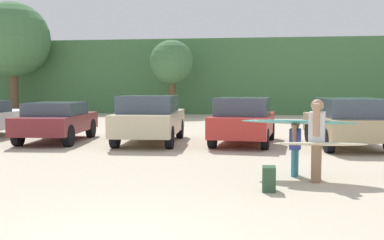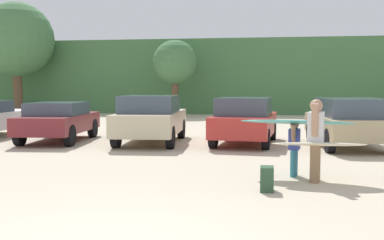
% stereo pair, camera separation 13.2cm
% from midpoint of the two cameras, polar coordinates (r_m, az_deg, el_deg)
% --- Properties ---
extents(hillside_ridge, '(108.00, 12.00, 5.04)m').
position_cam_midpoint_polar(hillside_ridge, '(37.35, 6.13, 5.07)').
color(hillside_ridge, '#427042').
rests_on(hillside_ridge, ground_plane).
extents(tree_far_right, '(4.91, 4.91, 7.41)m').
position_cam_midpoint_polar(tree_far_right, '(33.76, -20.27, 9.01)').
color(tree_far_right, brown).
rests_on(tree_far_right, ground_plane).
extents(tree_right, '(2.75, 2.75, 4.75)m').
position_cam_midpoint_polar(tree_right, '(29.69, -1.94, 6.89)').
color(tree_right, brown).
rests_on(tree_right, ground_plane).
extents(parked_car_maroon, '(2.15, 4.13, 1.35)m').
position_cam_midpoint_polar(parked_car_maroon, '(16.85, -15.56, -0.02)').
color(parked_car_maroon, maroon).
rests_on(parked_car_maroon, ground_plane).
extents(parked_car_champagne, '(2.13, 4.42, 1.59)m').
position_cam_midpoint_polar(parked_car_champagne, '(15.82, -4.73, 0.23)').
color(parked_car_champagne, beige).
rests_on(parked_car_champagne, ground_plane).
extents(parked_car_red, '(2.12, 4.05, 1.53)m').
position_cam_midpoint_polar(parked_car_red, '(15.58, 6.61, -0.00)').
color(parked_car_red, '#B72D28').
rests_on(parked_car_red, ground_plane).
extents(parked_car_tan, '(2.32, 4.28, 1.53)m').
position_cam_midpoint_polar(parked_car_tan, '(15.38, 18.66, -0.11)').
color(parked_car_tan, tan).
rests_on(parked_car_tan, ground_plane).
extents(person_adult, '(0.37, 0.65, 1.65)m').
position_cam_midpoint_polar(person_adult, '(9.75, 15.05, -1.79)').
color(person_adult, '#8C6B4C').
rests_on(person_adult, ground_plane).
extents(person_child, '(0.27, 0.51, 1.19)m').
position_cam_midpoint_polar(person_child, '(10.25, 12.58, -2.92)').
color(person_child, teal).
rests_on(person_child, ground_plane).
extents(surfboard_cream, '(1.87, 0.60, 0.15)m').
position_cam_midpoint_polar(surfboard_cream, '(9.64, 15.44, -2.82)').
color(surfboard_cream, beige).
extents(surfboard_teal, '(2.48, 1.09, 0.17)m').
position_cam_midpoint_polar(surfboard_teal, '(10.13, 12.84, -0.25)').
color(surfboard_teal, teal).
extents(backpack_dropped, '(0.24, 0.34, 0.45)m').
position_cam_midpoint_polar(backpack_dropped, '(8.78, 9.44, -7.02)').
color(backpack_dropped, '#2D4C33').
rests_on(backpack_dropped, ground_plane).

